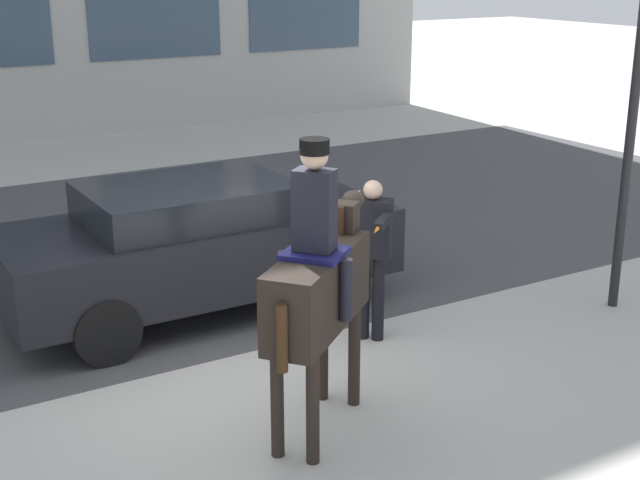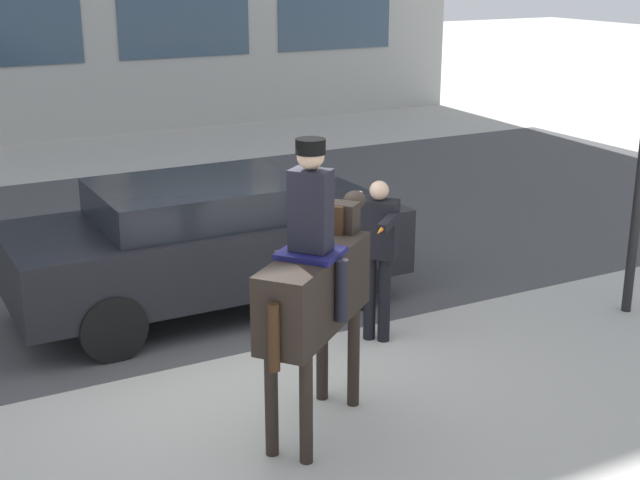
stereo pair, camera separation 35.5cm
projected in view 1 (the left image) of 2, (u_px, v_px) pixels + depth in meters
The scene contains 6 objects.
ground_plane at pixel (259, 374), 8.78m from camera, with size 80.00×80.00×0.00m, color #B2AFA8.
road_surface at pixel (106, 246), 12.66m from camera, with size 22.68×8.50×0.01m.
mounted_horse_lead at pixel (319, 283), 7.40m from camera, with size 1.60×1.37×2.57m.
pedestrian_bystander at pixel (372, 247), 9.27m from camera, with size 0.63×0.85×1.75m.
street_car_near_lane at pixel (196, 243), 10.13m from camera, with size 4.47×1.92×1.52m.
traffic_light at pixel (639, 62), 9.64m from camera, with size 0.24×0.29×4.26m.
Camera 1 is at (-3.57, -7.15, 3.93)m, focal length 50.00 mm.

